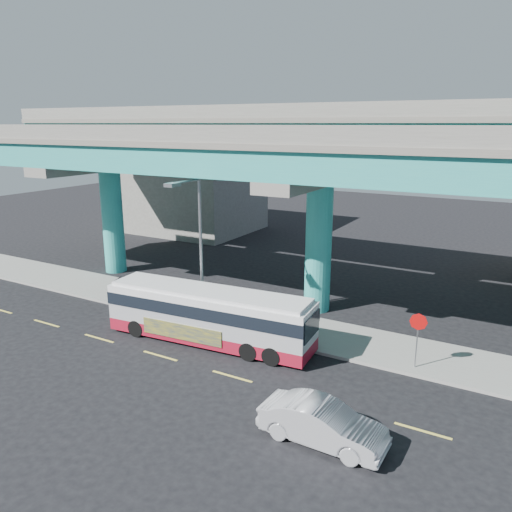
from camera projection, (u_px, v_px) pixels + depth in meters
The scene contains 10 objects.
ground at pixel (236, 374), 21.79m from camera, with size 120.00×120.00×0.00m, color black.
sidewalk at pixel (291, 328), 26.39m from camera, with size 70.00×4.00×0.15m, color gray.
lane_markings at pixel (232, 376), 21.53m from camera, with size 58.00×0.12×0.01m.
viaduct at pixel (322, 151), 27.09m from camera, with size 52.00×12.40×11.70m.
building_concrete at pixel (192, 186), 50.33m from camera, with size 12.00×10.00×9.00m, color gray.
transit_bus at pixel (209, 314), 24.59m from camera, with size 10.85×3.17×2.74m.
sedan at pixel (322, 423), 16.93m from camera, with size 4.43×1.62×1.45m, color #B2B2B7.
parked_car at pixel (146, 285), 31.07m from camera, with size 4.25×2.61×1.35m, color #2D2E32.
street_lamp at pixel (194, 231), 25.51m from camera, with size 0.50×2.56×7.89m.
stop_sign at pixel (418, 329), 21.59m from camera, with size 0.76×0.11×2.53m.
Camera 1 is at (10.50, -16.73, 10.59)m, focal length 35.00 mm.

